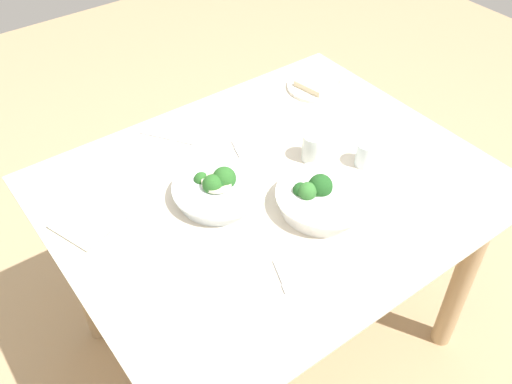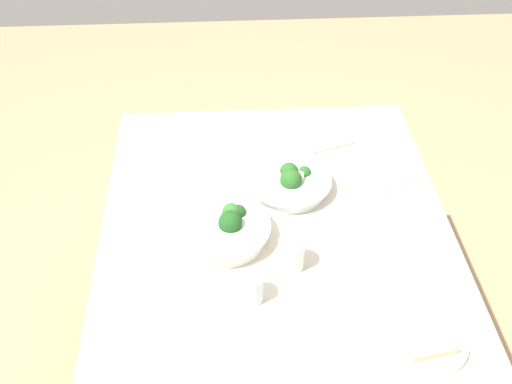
# 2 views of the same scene
# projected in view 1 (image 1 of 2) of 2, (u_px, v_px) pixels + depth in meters

# --- Properties ---
(ground_plane) EXTENTS (6.00, 6.00, 0.00)m
(ground_plane) POSITION_uv_depth(u_px,v_px,m) (269.00, 334.00, 2.14)
(ground_plane) COLOR tan
(dining_table) EXTENTS (1.22, 1.00, 0.75)m
(dining_table) POSITION_uv_depth(u_px,v_px,m) (273.00, 215.00, 1.72)
(dining_table) COLOR beige
(dining_table) RESTS_ON ground_plane
(broccoli_bowl_far) EXTENTS (0.26, 0.26, 0.09)m
(broccoli_bowl_far) POSITION_uv_depth(u_px,v_px,m) (219.00, 189.00, 1.58)
(broccoli_bowl_far) COLOR white
(broccoli_bowl_far) RESTS_ON dining_table
(broccoli_bowl_near) EXTENTS (0.26, 0.26, 0.10)m
(broccoli_bowl_near) POSITION_uv_depth(u_px,v_px,m) (322.00, 198.00, 1.55)
(broccoli_bowl_near) COLOR white
(broccoli_bowl_near) RESTS_ON dining_table
(bread_side_plate) EXTENTS (0.21, 0.21, 0.03)m
(bread_side_plate) POSITION_uv_depth(u_px,v_px,m) (317.00, 85.00, 2.01)
(bread_side_plate) COLOR silver
(bread_side_plate) RESTS_ON dining_table
(water_glass_center) EXTENTS (0.07, 0.07, 0.09)m
(water_glass_center) POSITION_uv_depth(u_px,v_px,m) (314.00, 147.00, 1.69)
(water_glass_center) COLOR silver
(water_glass_center) RESTS_ON dining_table
(water_glass_side) EXTENTS (0.06, 0.06, 0.08)m
(water_glass_side) POSITION_uv_depth(u_px,v_px,m) (367.00, 154.00, 1.68)
(water_glass_side) COLOR silver
(water_glass_side) RESTS_ON dining_table
(fork_by_far_bowl) EXTENTS (0.05, 0.10, 0.00)m
(fork_by_far_bowl) POSITION_uv_depth(u_px,v_px,m) (281.00, 278.00, 1.38)
(fork_by_far_bowl) COLOR #B7B7BC
(fork_by_far_bowl) RESTS_ON dining_table
(fork_by_near_bowl) EXTENTS (0.04, 0.11, 0.00)m
(fork_by_near_bowl) POSITION_uv_depth(u_px,v_px,m) (239.00, 151.00, 1.75)
(fork_by_near_bowl) COLOR #B7B7BC
(fork_by_near_bowl) RESTS_ON dining_table
(table_knife_left) EXTENTS (0.11, 0.16, 0.00)m
(table_knife_left) POSITION_uv_depth(u_px,v_px,m) (166.00, 138.00, 1.80)
(table_knife_left) COLOR #B7B7BC
(table_knife_left) RESTS_ON dining_table
(napkin_folded_upper) EXTENTS (0.26, 0.22, 0.01)m
(napkin_folded_upper) POSITION_uv_depth(u_px,v_px,m) (97.00, 215.00, 1.54)
(napkin_folded_upper) COLOR #B1A997
(napkin_folded_upper) RESTS_ON dining_table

